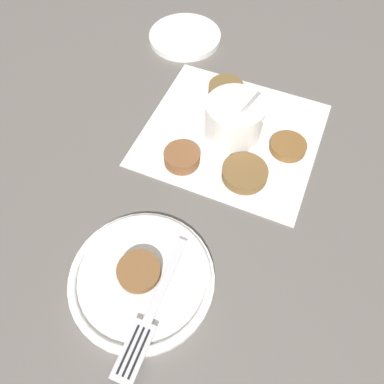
# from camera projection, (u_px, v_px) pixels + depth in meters

# --- Properties ---
(ground_plane) EXTENTS (4.00, 4.00, 0.00)m
(ground_plane) POSITION_uv_depth(u_px,v_px,m) (239.00, 124.00, 0.65)
(ground_plane) COLOR #605B56
(napkin) EXTENTS (0.33, 0.31, 0.00)m
(napkin) POSITION_uv_depth(u_px,v_px,m) (231.00, 134.00, 0.64)
(napkin) COLOR white
(napkin) RESTS_ON ground_plane
(sauce_bowl) EXTENTS (0.10, 0.10, 0.13)m
(sauce_bowl) POSITION_uv_depth(u_px,v_px,m) (232.00, 119.00, 0.62)
(sauce_bowl) COLOR white
(sauce_bowl) RESTS_ON napkin
(fritter_0) EXTENTS (0.06, 0.06, 0.01)m
(fritter_0) POSITION_uv_depth(u_px,v_px,m) (288.00, 146.00, 0.61)
(fritter_0) COLOR brown
(fritter_0) RESTS_ON napkin
(fritter_1) EXTENTS (0.06, 0.06, 0.02)m
(fritter_1) POSITION_uv_depth(u_px,v_px,m) (182.00, 157.00, 0.60)
(fritter_1) COLOR brown
(fritter_1) RESTS_ON napkin
(fritter_2) EXTENTS (0.07, 0.07, 0.02)m
(fritter_2) POSITION_uv_depth(u_px,v_px,m) (245.00, 173.00, 0.58)
(fritter_2) COLOR brown
(fritter_2) RESTS_ON napkin
(fritter_3) EXTENTS (0.06, 0.06, 0.02)m
(fritter_3) POSITION_uv_depth(u_px,v_px,m) (226.00, 89.00, 0.68)
(fritter_3) COLOR brown
(fritter_3) RESTS_ON napkin
(serving_plate) EXTENTS (0.19, 0.19, 0.02)m
(serving_plate) POSITION_uv_depth(u_px,v_px,m) (142.00, 278.00, 0.50)
(serving_plate) COLOR white
(serving_plate) RESTS_ON ground_plane
(fritter_on_plate) EXTENTS (0.06, 0.06, 0.01)m
(fritter_on_plate) POSITION_uv_depth(u_px,v_px,m) (139.00, 271.00, 0.49)
(fritter_on_plate) COLOR brown
(fritter_on_plate) RESTS_ON serving_plate
(fork) EXTENTS (0.06, 0.19, 0.00)m
(fork) POSITION_uv_depth(u_px,v_px,m) (147.00, 321.00, 0.46)
(fork) COLOR silver
(fork) RESTS_ON serving_plate
(extra_saucer) EXTENTS (0.15, 0.15, 0.01)m
(extra_saucer) POSITION_uv_depth(u_px,v_px,m) (185.00, 37.00, 0.77)
(extra_saucer) COLOR white
(extra_saucer) RESTS_ON ground_plane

